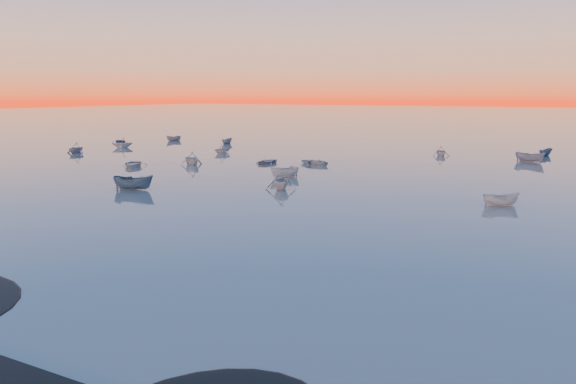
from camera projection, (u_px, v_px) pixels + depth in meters
The scene contains 5 objects.
ground at pixel (477, 142), 110.26m from camera, with size 600.00×600.00×0.00m, color slate.
mud_lobes at pixel (25, 329), 22.74m from camera, with size 140.00×6.00×0.07m, color black, non-canonical shape.
moored_fleet at pixel (409, 170), 69.53m from camera, with size 124.00×58.00×1.20m, color #B9B9B5, non-canonical shape.
boat_near_left at pixel (133, 167), 72.85m from camera, with size 4.46×1.86×1.12m, color #B9B9B5.
boat_near_center at pixel (134, 190), 55.55m from camera, with size 4.21×1.78×1.46m, color #39586D.
Camera 1 is at (19.59, -14.78, 9.44)m, focal length 35.00 mm.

